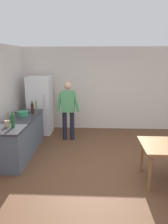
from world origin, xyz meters
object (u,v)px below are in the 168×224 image
(person, at_px, (68,107))
(bottle_vinegar_tall, at_px, (36,106))
(refrigerator, at_px, (40,105))
(utensil_jar, at_px, (7,123))
(cooking_pot, at_px, (23,113))
(bottle_wine_green, at_px, (13,121))
(bottle_wine_dark, at_px, (32,108))

(person, bearing_deg, bottle_vinegar_tall, -171.53)
(refrigerator, relative_size, utensil_jar, 5.62)
(person, relative_size, cooking_pot, 4.25)
(cooking_pot, bearing_deg, bottle_vinegar_tall, 71.85)
(person, xyz_separation_m, cooking_pot, (-1.08, -0.73, -0.02))
(refrigerator, xyz_separation_m, person, (0.95, -0.55, 0.08))
(refrigerator, distance_m, bottle_wine_green, 2.24)
(cooking_pot, bearing_deg, person, 34.09)
(person, height_order, utensil_jar, person)
(person, height_order, cooking_pot, person)
(cooking_pot, height_order, bottle_wine_green, bottle_wine_green)
(bottle_vinegar_tall, relative_size, bottle_wine_dark, 0.94)
(refrigerator, distance_m, cooking_pot, 1.29)
(person, bearing_deg, bottle_wine_dark, -149.79)
(cooking_pot, xyz_separation_m, bottle_vinegar_tall, (0.20, 0.60, 0.08))
(bottle_wine_dark, bearing_deg, cooking_pot, -131.99)
(bottle_vinegar_tall, xyz_separation_m, bottle_wine_dark, (-0.00, -0.39, 0.01))
(refrigerator, bearing_deg, person, -30.23)
(person, xyz_separation_m, bottle_vinegar_tall, (-0.88, -0.13, 0.06))
(refrigerator, relative_size, person, 1.06)
(cooking_pot, bearing_deg, refrigerator, 84.17)
(bottle_wine_dark, bearing_deg, refrigerator, 93.32)
(bottle_wine_green, distance_m, bottle_wine_dark, 1.17)
(person, distance_m, utensil_jar, 2.00)
(refrigerator, xyz_separation_m, cooking_pot, (-0.13, -1.29, 0.06))
(refrigerator, relative_size, cooking_pot, 4.50)
(refrigerator, height_order, person, refrigerator)
(bottle_wine_green, bearing_deg, bottle_wine_dark, 85.32)
(cooking_pot, distance_m, bottle_vinegar_tall, 0.64)
(bottle_vinegar_tall, bearing_deg, bottle_wine_green, -93.64)
(person, xyz_separation_m, utensil_jar, (-1.12, -1.66, 0.00))
(utensil_jar, bearing_deg, bottle_vinegar_tall, 81.21)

